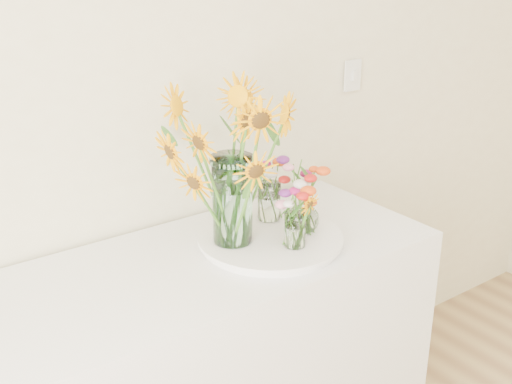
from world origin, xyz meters
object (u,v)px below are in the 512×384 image
small_vase_a (295,231)px  small_vase_b (303,210)px  tray (270,241)px  small_vase_c (269,202)px  counter (216,379)px  mason_jar (232,200)px

small_vase_a → small_vase_b: bearing=37.8°
small_vase_a → small_vase_b: size_ratio=0.75×
tray → small_vase_b: small_vase_b is taller
small_vase_a → small_vase_c: (0.06, 0.21, 0.01)m
counter → small_vase_a: small_vase_a is taller
small_vase_b → tray: bearing=165.9°
mason_jar → counter: bearing=-179.5°
mason_jar → small_vase_b: 0.24m
counter → mason_jar: bearing=0.5°
tray → small_vase_c: bearing=54.7°
counter → small_vase_a: bearing=-33.8°
counter → mason_jar: mason_jar is taller
tray → small_vase_a: 0.12m
small_vase_a → small_vase_b: small_vase_b is taller
small_vase_a → small_vase_b: 0.12m
small_vase_c → small_vase_b: bearing=-76.7°
tray → mason_jar: mason_jar is taller
counter → tray: bearing=-11.6°
small_vase_c → mason_jar: bearing=-160.4°
small_vase_a → small_vase_c: small_vase_c is taller
small_vase_a → small_vase_c: 0.22m
small_vase_b → small_vase_c: 0.14m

